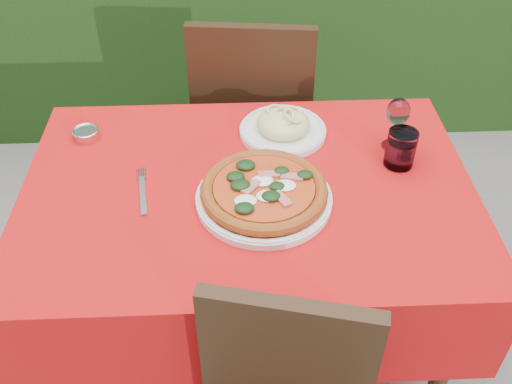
{
  "coord_description": "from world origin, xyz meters",
  "views": [
    {
      "loc": [
        -0.03,
        -1.21,
        1.78
      ],
      "look_at": [
        0.02,
        -0.05,
        0.77
      ],
      "focal_mm": 40.0,
      "sensor_mm": 36.0,
      "label": 1
    }
  ],
  "objects_px": {
    "water_glass": "(400,150)",
    "steel_ramekin": "(86,134)",
    "wine_glass": "(398,114)",
    "chair_far": "(254,115)",
    "pasta_plate": "(283,126)",
    "pizza_plate": "(264,193)",
    "fork": "(143,195)"
  },
  "relations": [
    {
      "from": "pasta_plate",
      "to": "water_glass",
      "type": "bearing_deg",
      "value": -27.53
    },
    {
      "from": "pasta_plate",
      "to": "steel_ramekin",
      "type": "height_order",
      "value": "pasta_plate"
    },
    {
      "from": "wine_glass",
      "to": "pasta_plate",
      "type": "bearing_deg",
      "value": 165.94
    },
    {
      "from": "chair_far",
      "to": "wine_glass",
      "type": "height_order",
      "value": "chair_far"
    },
    {
      "from": "fork",
      "to": "water_glass",
      "type": "bearing_deg",
      "value": -0.01
    },
    {
      "from": "pizza_plate",
      "to": "wine_glass",
      "type": "height_order",
      "value": "wine_glass"
    },
    {
      "from": "fork",
      "to": "steel_ramekin",
      "type": "height_order",
      "value": "steel_ramekin"
    },
    {
      "from": "chair_far",
      "to": "pasta_plate",
      "type": "distance_m",
      "value": 0.47
    },
    {
      "from": "pasta_plate",
      "to": "fork",
      "type": "height_order",
      "value": "pasta_plate"
    },
    {
      "from": "pizza_plate",
      "to": "water_glass",
      "type": "bearing_deg",
      "value": 20.02
    },
    {
      "from": "pasta_plate",
      "to": "wine_glass",
      "type": "xyz_separation_m",
      "value": [
        0.32,
        -0.08,
        0.09
      ]
    },
    {
      "from": "water_glass",
      "to": "fork",
      "type": "relative_size",
      "value": 0.52
    },
    {
      "from": "fork",
      "to": "pasta_plate",
      "type": "bearing_deg",
      "value": 25.88
    },
    {
      "from": "chair_far",
      "to": "pizza_plate",
      "type": "height_order",
      "value": "chair_far"
    },
    {
      "from": "chair_far",
      "to": "water_glass",
      "type": "height_order",
      "value": "chair_far"
    },
    {
      "from": "pizza_plate",
      "to": "pasta_plate",
      "type": "height_order",
      "value": "pasta_plate"
    },
    {
      "from": "pizza_plate",
      "to": "water_glass",
      "type": "xyz_separation_m",
      "value": [
        0.4,
        0.15,
        0.02
      ]
    },
    {
      "from": "pizza_plate",
      "to": "steel_ramekin",
      "type": "bearing_deg",
      "value": 149.14
    },
    {
      "from": "pizza_plate",
      "to": "steel_ramekin",
      "type": "height_order",
      "value": "pizza_plate"
    },
    {
      "from": "pizza_plate",
      "to": "water_glass",
      "type": "distance_m",
      "value": 0.42
    },
    {
      "from": "pasta_plate",
      "to": "water_glass",
      "type": "relative_size",
      "value": 2.4
    },
    {
      "from": "water_glass",
      "to": "wine_glass",
      "type": "distance_m",
      "value": 0.11
    },
    {
      "from": "wine_glass",
      "to": "steel_ramekin",
      "type": "xyz_separation_m",
      "value": [
        -0.93,
        0.08,
        -0.1
      ]
    },
    {
      "from": "water_glass",
      "to": "wine_glass",
      "type": "bearing_deg",
      "value": 88.86
    },
    {
      "from": "water_glass",
      "to": "steel_ramekin",
      "type": "xyz_separation_m",
      "value": [
        -0.93,
        0.17,
        -0.04
      ]
    },
    {
      "from": "water_glass",
      "to": "steel_ramekin",
      "type": "bearing_deg",
      "value": 169.54
    },
    {
      "from": "wine_glass",
      "to": "steel_ramekin",
      "type": "height_order",
      "value": "wine_glass"
    },
    {
      "from": "pasta_plate",
      "to": "wine_glass",
      "type": "height_order",
      "value": "wine_glass"
    },
    {
      "from": "wine_glass",
      "to": "steel_ramekin",
      "type": "relative_size",
      "value": 2.25
    },
    {
      "from": "steel_ramekin",
      "to": "water_glass",
      "type": "bearing_deg",
      "value": -10.46
    },
    {
      "from": "pizza_plate",
      "to": "pasta_plate",
      "type": "bearing_deg",
      "value": 76.36
    },
    {
      "from": "steel_ramekin",
      "to": "pasta_plate",
      "type": "bearing_deg",
      "value": -0.31
    }
  ]
}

